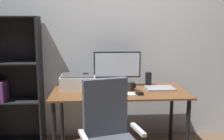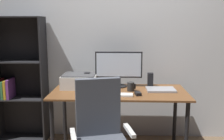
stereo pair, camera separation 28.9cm
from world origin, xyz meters
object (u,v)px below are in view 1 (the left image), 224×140
(desk, at_px, (120,98))
(bookshelf, at_px, (13,83))
(monitor, at_px, (117,67))
(laptop, at_px, (160,88))
(mouse, at_px, (140,93))
(coffee_mug, at_px, (131,86))
(printer, at_px, (78,81))
(speaker_right, at_px, (148,79))
(keyboard, at_px, (121,94))
(speaker_left, at_px, (86,80))

(desk, distance_m, bookshelf, 1.33)
(monitor, height_order, laptop, monitor)
(desk, xyz_separation_m, monitor, (-0.01, 0.21, 0.33))
(desk, distance_m, mouse, 0.28)
(desk, xyz_separation_m, coffee_mug, (0.13, 0.01, 0.14))
(monitor, relative_size, mouse, 5.80)
(coffee_mug, relative_size, printer, 0.25)
(bookshelf, bearing_deg, monitor, -6.12)
(laptop, bearing_deg, speaker_right, 120.83)
(mouse, distance_m, laptop, 0.34)
(speaker_right, bearing_deg, laptop, -57.98)
(desk, bearing_deg, mouse, -38.88)
(bookshelf, bearing_deg, mouse, -19.01)
(printer, distance_m, bookshelf, 0.83)
(keyboard, relative_size, speaker_right, 1.71)
(mouse, height_order, coffee_mug, coffee_mug)
(printer, bearing_deg, coffee_mug, -13.44)
(printer, bearing_deg, laptop, -6.87)
(mouse, bearing_deg, laptop, 25.32)
(printer, bearing_deg, monitor, 7.13)
(laptop, xyz_separation_m, printer, (-0.94, 0.11, 0.07))
(bookshelf, bearing_deg, printer, -13.52)
(laptop, height_order, printer, printer)
(desk, xyz_separation_m, laptop, (0.47, 0.04, 0.10))
(monitor, bearing_deg, coffee_mug, -55.31)
(keyboard, relative_size, speaker_left, 1.71)
(desk, height_order, bookshelf, bookshelf)
(coffee_mug, relative_size, speaker_right, 0.58)
(coffee_mug, bearing_deg, desk, -175.21)
(mouse, height_order, bookshelf, bookshelf)
(speaker_right, bearing_deg, speaker_left, 180.00)
(coffee_mug, bearing_deg, printer, 166.56)
(mouse, relative_size, speaker_right, 0.56)
(mouse, relative_size, coffee_mug, 0.98)
(desk, height_order, keyboard, keyboard)
(monitor, distance_m, printer, 0.49)
(monitor, relative_size, bookshelf, 0.35)
(coffee_mug, distance_m, printer, 0.62)
(coffee_mug, distance_m, bookshelf, 1.45)
(desk, xyz_separation_m, printer, (-0.47, 0.15, 0.17))
(monitor, relative_size, speaker_right, 3.28)
(speaker_left, xyz_separation_m, bookshelf, (-0.89, 0.14, -0.06))
(desk, distance_m, laptop, 0.48)
(printer, bearing_deg, bookshelf, 166.48)
(monitor, xyz_separation_m, printer, (-0.46, -0.06, -0.16))
(laptop, distance_m, bookshelf, 1.78)
(speaker_left, bearing_deg, monitor, 1.20)
(mouse, bearing_deg, monitor, 107.78)
(keyboard, relative_size, printer, 0.72)
(laptop, xyz_separation_m, speaker_right, (-0.10, 0.16, 0.07))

